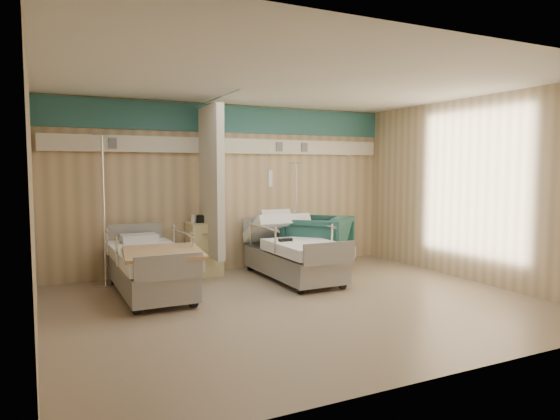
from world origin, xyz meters
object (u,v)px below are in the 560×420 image
object	(u,v)px
iv_stand_right	(295,245)
bedside_cabinet	(204,249)
visitor_armchair	(317,243)
iv_stand_left	(105,255)
bed_right	(293,259)
bed_left	(150,272)

from	to	relation	value
iv_stand_right	bedside_cabinet	bearing A→B (deg)	178.72
visitor_armchair	iv_stand_left	size ratio (longest dim) A/B	0.46
bedside_cabinet	bed_right	bearing A→B (deg)	-38.05
bed_left	iv_stand_right	world-z (taller)	iv_stand_right
bed_right	iv_stand_right	xyz separation A→B (m)	(0.50, 0.86, 0.06)
bedside_cabinet	visitor_armchair	distance (m)	1.88
bed_left	bedside_cabinet	xyz separation A→B (m)	(1.05, 0.90, 0.11)
bed_right	iv_stand_right	world-z (taller)	iv_stand_right
iv_stand_right	visitor_armchair	bearing A→B (deg)	-73.35
bed_right	visitor_armchair	world-z (taller)	visitor_armchair
visitor_armchair	iv_stand_right	bearing A→B (deg)	-114.88
bed_right	bed_left	bearing A→B (deg)	180.00
visitor_armchair	iv_stand_left	distance (m)	3.37
iv_stand_left	bed_left	bearing A→B (deg)	-60.80
iv_stand_left	visitor_armchair	bearing A→B (deg)	-8.49
bed_right	iv_stand_right	size ratio (longest dim) A/B	1.18
iv_stand_right	iv_stand_left	xyz separation A→B (m)	(-3.18, -0.00, 0.08)
iv_stand_left	bedside_cabinet	bearing A→B (deg)	1.54
visitor_armchair	iv_stand_left	world-z (taller)	iv_stand_left
bed_right	bedside_cabinet	distance (m)	1.46
visitor_armchair	iv_stand_left	xyz separation A→B (m)	(-3.33, 0.50, -0.01)
bedside_cabinet	iv_stand_left	bearing A→B (deg)	-178.46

